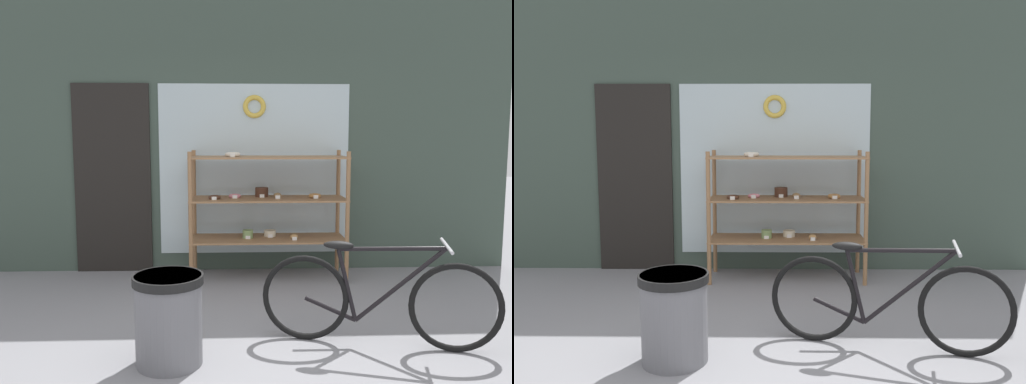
# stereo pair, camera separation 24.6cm
# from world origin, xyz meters

# --- Properties ---
(storefront_facade) EXTENTS (6.24, 0.13, 3.21)m
(storefront_facade) POSITION_xyz_m (-0.03, 2.78, 1.57)
(storefront_facade) COLOR #3D4C42
(storefront_facade) RESTS_ON ground_plane
(display_case) EXTENTS (1.65, 0.53, 1.37)m
(display_case) POSITION_xyz_m (0.32, 2.38, 0.83)
(display_case) COLOR #8E6642
(display_case) RESTS_ON ground_plane
(bicycle) EXTENTS (1.67, 0.57, 0.78)m
(bicycle) POSITION_xyz_m (1.01, 0.61, 0.35)
(bicycle) COLOR black
(bicycle) RESTS_ON ground_plane
(trash_bin) EXTENTS (0.47, 0.47, 0.61)m
(trash_bin) POSITION_xyz_m (-0.47, 0.38, 0.33)
(trash_bin) COLOR slate
(trash_bin) RESTS_ON ground_plane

